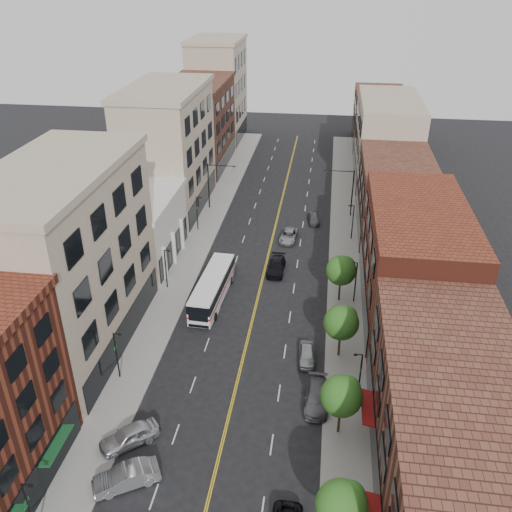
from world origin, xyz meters
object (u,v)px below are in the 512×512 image
at_px(car_angle_a, 129,436).
at_px(car_lane_b, 289,236).
at_px(city_bus, 212,287).
at_px(car_angle_b, 126,477).
at_px(car_parked_far, 307,355).
at_px(car_lane_c, 314,218).
at_px(car_lane_a, 276,267).
at_px(car_parked_mid, 317,397).
at_px(car_lane_behind, 229,270).

distance_m(car_angle_a, car_lane_b, 39.31).
bearing_deg(city_bus, car_angle_a, -93.10).
xyz_separation_m(car_angle_b, car_lane_b, (8.59, 41.90, -0.15)).
distance_m(car_parked_far, car_lane_c, 31.97).
distance_m(car_lane_a, car_lane_b, 9.05).
xyz_separation_m(car_angle_a, car_parked_mid, (14.80, 6.58, -0.08)).
xyz_separation_m(car_parked_mid, car_lane_behind, (-11.61, 20.86, -0.07)).
xyz_separation_m(city_bus, car_parked_mid, (12.48, -15.10, -1.01)).
bearing_deg(car_angle_a, car_lane_a, 122.45).
height_order(car_angle_b, car_lane_b, car_angle_b).
relative_size(city_bus, car_lane_behind, 2.90).
distance_m(car_angle_a, car_parked_far, 18.43).
bearing_deg(car_angle_b, city_bus, 147.17).
bearing_deg(city_bus, car_lane_a, 51.45).
bearing_deg(car_parked_mid, car_lane_a, 104.63).
bearing_deg(car_angle_b, car_lane_behind, 146.08).
height_order(car_angle_a, car_parked_far, car_angle_a).
distance_m(car_parked_mid, car_lane_a, 23.27).
relative_size(car_parked_far, car_lane_behind, 0.98).
xyz_separation_m(car_parked_far, car_lane_b, (-3.93, 25.70, -0.01)).
relative_size(car_lane_behind, car_lane_b, 0.85).
relative_size(car_angle_a, car_lane_a, 0.95).
height_order(car_parked_far, car_lane_c, car_parked_far).
bearing_deg(city_bus, car_parked_mid, -47.41).
xyz_separation_m(car_parked_far, car_lane_a, (-4.73, 16.69, 0.06)).
xyz_separation_m(car_parked_mid, car_lane_a, (-5.90, 22.51, -0.00)).
xyz_separation_m(car_angle_b, car_lane_behind, (2.09, 31.25, -0.14)).
bearing_deg(car_angle_a, car_lane_c, 123.25).
distance_m(car_parked_far, car_lane_a, 17.34).
bearing_deg(city_bus, car_parked_far, -36.34).
xyz_separation_m(car_angle_a, car_lane_c, (12.90, 44.36, -0.17)).
bearing_deg(car_parked_mid, car_angle_a, -156.10).
height_order(city_bus, car_parked_far, city_bus).
xyz_separation_m(car_angle_a, car_angle_b, (1.11, -3.81, -0.01)).
bearing_deg(car_lane_b, car_lane_c, 68.11).
xyz_separation_m(car_angle_a, car_parked_far, (13.63, 12.40, -0.15)).
xyz_separation_m(car_angle_a, car_lane_a, (8.90, 29.09, -0.09)).
relative_size(car_angle_a, car_lane_b, 1.01).
distance_m(car_parked_far, car_lane_behind, 18.30).
xyz_separation_m(car_lane_a, car_lane_b, (0.80, 9.01, -0.07)).
relative_size(car_angle_a, car_angle_b, 0.98).
bearing_deg(car_lane_c, car_angle_a, -113.97).
distance_m(car_angle_b, car_parked_far, 20.48).
distance_m(car_angle_b, car_lane_behind, 31.32).
relative_size(car_angle_b, car_lane_a, 0.97).
relative_size(car_parked_mid, car_lane_a, 1.01).
bearing_deg(car_lane_c, city_bus, -122.75).
distance_m(city_bus, car_lane_behind, 5.93).
relative_size(car_lane_behind, car_lane_c, 1.06).
height_order(car_lane_b, car_lane_c, car_lane_b).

